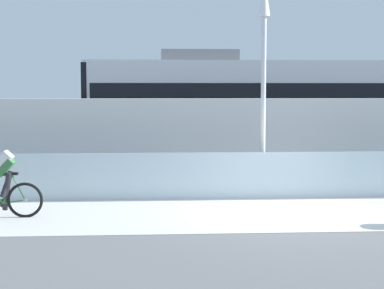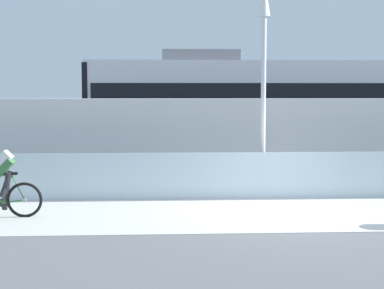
% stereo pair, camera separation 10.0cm
% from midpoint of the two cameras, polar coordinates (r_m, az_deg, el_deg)
% --- Properties ---
extents(ground_plane, '(200.00, 200.00, 0.00)m').
position_cam_midpoint_polar(ground_plane, '(12.58, 9.09, -6.62)').
color(ground_plane, slate).
extents(bike_path_deck, '(32.00, 3.20, 0.01)m').
position_cam_midpoint_polar(bike_path_deck, '(12.57, 9.09, -6.60)').
color(bike_path_deck, silver).
rests_on(bike_path_deck, ground).
extents(glass_parapet, '(32.00, 0.05, 1.10)m').
position_cam_midpoint_polar(glass_parapet, '(14.27, 7.57, -2.94)').
color(glass_parapet, silver).
rests_on(glass_parapet, ground).
extents(concrete_barrier_wall, '(32.00, 0.36, 2.34)m').
position_cam_midpoint_polar(concrete_barrier_wall, '(15.96, 6.41, 0.18)').
color(concrete_barrier_wall, silver).
rests_on(concrete_barrier_wall, ground).
extents(tram_rail_near, '(32.00, 0.08, 0.01)m').
position_cam_midpoint_polar(tram_rail_near, '(18.53, 5.12, -2.74)').
color(tram_rail_near, '#595654').
rests_on(tram_rail_near, ground).
extents(tram_rail_far, '(32.00, 0.08, 0.01)m').
position_cam_midpoint_polar(tram_rail_far, '(19.94, 4.54, -2.17)').
color(tram_rail_far, '#595654').
rests_on(tram_rail_far, ground).
extents(tram, '(11.06, 2.54, 3.81)m').
position_cam_midpoint_polar(tram, '(19.17, 6.83, 3.18)').
color(tram, silver).
rests_on(tram, ground).
extents(lamp_post_antenna, '(0.28, 0.28, 5.20)m').
position_cam_midpoint_polar(lamp_post_antenna, '(14.42, 7.06, 8.07)').
color(lamp_post_antenna, gray).
rests_on(lamp_post_antenna, ground).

